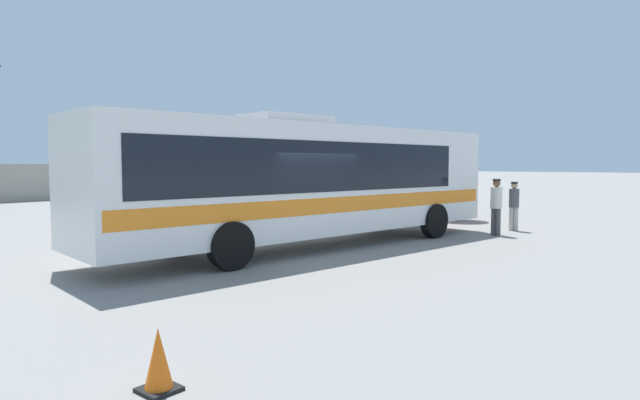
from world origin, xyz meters
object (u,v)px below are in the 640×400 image
(coach_bus_white_orange, at_px, (309,178))
(traffic_cone_on_apron, at_px, (159,361))
(attendant_by_bus_door, at_px, (496,203))
(passenger_waiting_on_apron, at_px, (514,203))
(vendor_umbrella_near_gate_red, at_px, (455,179))

(coach_bus_white_orange, distance_m, traffic_cone_on_apron, 9.34)
(attendant_by_bus_door, xyz_separation_m, traffic_cone_on_apron, (-13.35, -1.89, -0.71))
(coach_bus_white_orange, distance_m, attendant_by_bus_door, 6.34)
(passenger_waiting_on_apron, bearing_deg, traffic_cone_on_apron, -172.77)
(traffic_cone_on_apron, bearing_deg, passenger_waiting_on_apron, 7.23)
(passenger_waiting_on_apron, bearing_deg, coach_bus_white_orange, 157.20)
(coach_bus_white_orange, relative_size, passenger_waiting_on_apron, 7.71)
(coach_bus_white_orange, relative_size, vendor_umbrella_near_gate_red, 6.45)
(coach_bus_white_orange, xyz_separation_m, attendant_by_bus_door, (5.54, -2.97, -0.85))
(coach_bus_white_orange, xyz_separation_m, passenger_waiting_on_apron, (7.07, -2.97, -0.92))
(attendant_by_bus_door, height_order, traffic_cone_on_apron, attendant_by_bus_door)
(traffic_cone_on_apron, bearing_deg, vendor_umbrella_near_gate_red, 16.35)
(coach_bus_white_orange, bearing_deg, passenger_waiting_on_apron, -22.80)
(vendor_umbrella_near_gate_red, bearing_deg, attendant_by_bus_door, -137.54)
(traffic_cone_on_apron, bearing_deg, coach_bus_white_orange, 31.88)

